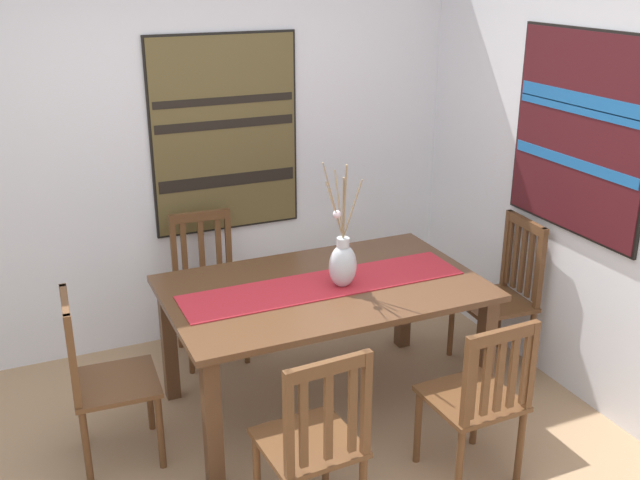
{
  "coord_description": "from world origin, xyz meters",
  "views": [
    {
      "loc": [
        -1.16,
        -2.79,
        2.44
      ],
      "look_at": [
        0.35,
        0.61,
        1.04
      ],
      "focal_mm": 41.65,
      "sensor_mm": 36.0,
      "label": 1
    }
  ],
  "objects_px": {
    "chair_2": "(314,441)",
    "painting_on_side_wall": "(579,133)",
    "dining_table": "(324,302)",
    "centerpiece_vase": "(343,262)",
    "chair_0": "(103,378)",
    "chair_1": "(208,285)",
    "chair_3": "(503,292)",
    "chair_4": "(479,397)",
    "painting_on_back_wall": "(225,135)"
  },
  "relations": [
    {
      "from": "chair_3",
      "to": "painting_on_side_wall",
      "type": "bearing_deg",
      "value": -58.82
    },
    {
      "from": "dining_table",
      "to": "painting_on_side_wall",
      "type": "distance_m",
      "value": 1.7
    },
    {
      "from": "dining_table",
      "to": "chair_4",
      "type": "bearing_deg",
      "value": -65.53
    },
    {
      "from": "chair_1",
      "to": "chair_2",
      "type": "bearing_deg",
      "value": -91.12
    },
    {
      "from": "centerpiece_vase",
      "to": "painting_on_side_wall",
      "type": "xyz_separation_m",
      "value": [
        1.33,
        -0.23,
        0.64
      ]
    },
    {
      "from": "painting_on_side_wall",
      "to": "chair_4",
      "type": "bearing_deg",
      "value": -148.37
    },
    {
      "from": "dining_table",
      "to": "chair_0",
      "type": "bearing_deg",
      "value": 179.64
    },
    {
      "from": "chair_1",
      "to": "chair_3",
      "type": "bearing_deg",
      "value": -28.26
    },
    {
      "from": "dining_table",
      "to": "painting_on_back_wall",
      "type": "height_order",
      "value": "painting_on_back_wall"
    },
    {
      "from": "painting_on_back_wall",
      "to": "chair_0",
      "type": "bearing_deg",
      "value": -131.67
    },
    {
      "from": "centerpiece_vase",
      "to": "chair_4",
      "type": "distance_m",
      "value": 1.01
    },
    {
      "from": "chair_1",
      "to": "painting_on_back_wall",
      "type": "relative_size",
      "value": 0.73
    },
    {
      "from": "centerpiece_vase",
      "to": "chair_2",
      "type": "height_order",
      "value": "centerpiece_vase"
    },
    {
      "from": "chair_0",
      "to": "chair_3",
      "type": "relative_size",
      "value": 0.97
    },
    {
      "from": "chair_3",
      "to": "painting_on_back_wall",
      "type": "relative_size",
      "value": 0.75
    },
    {
      "from": "chair_4",
      "to": "painting_on_side_wall",
      "type": "height_order",
      "value": "painting_on_side_wall"
    },
    {
      "from": "chair_0",
      "to": "chair_1",
      "type": "distance_m",
      "value": 1.19
    },
    {
      "from": "painting_on_side_wall",
      "to": "centerpiece_vase",
      "type": "bearing_deg",
      "value": 170.02
    },
    {
      "from": "centerpiece_vase",
      "to": "chair_4",
      "type": "height_order",
      "value": "centerpiece_vase"
    },
    {
      "from": "centerpiece_vase",
      "to": "painting_on_side_wall",
      "type": "bearing_deg",
      "value": -9.98
    },
    {
      "from": "chair_2",
      "to": "painting_on_side_wall",
      "type": "distance_m",
      "value": 2.24
    },
    {
      "from": "chair_2",
      "to": "chair_1",
      "type": "bearing_deg",
      "value": 88.88
    },
    {
      "from": "chair_1",
      "to": "centerpiece_vase",
      "type": "bearing_deg",
      "value": -62.05
    },
    {
      "from": "centerpiece_vase",
      "to": "painting_on_back_wall",
      "type": "bearing_deg",
      "value": 101.87
    },
    {
      "from": "chair_3",
      "to": "chair_4",
      "type": "height_order",
      "value": "chair_3"
    },
    {
      "from": "centerpiece_vase",
      "to": "painting_on_side_wall",
      "type": "relative_size",
      "value": 0.65
    },
    {
      "from": "chair_1",
      "to": "chair_3",
      "type": "distance_m",
      "value": 1.88
    },
    {
      "from": "chair_3",
      "to": "chair_2",
      "type": "bearing_deg",
      "value": -151.62
    },
    {
      "from": "chair_2",
      "to": "chair_0",
      "type": "bearing_deg",
      "value": 129.68
    },
    {
      "from": "chair_2",
      "to": "painting_on_side_wall",
      "type": "relative_size",
      "value": 0.84
    },
    {
      "from": "chair_2",
      "to": "chair_3",
      "type": "height_order",
      "value": "chair_3"
    },
    {
      "from": "chair_0",
      "to": "painting_on_back_wall",
      "type": "relative_size",
      "value": 0.73
    },
    {
      "from": "centerpiece_vase",
      "to": "chair_0",
      "type": "xyz_separation_m",
      "value": [
        -1.3,
        0.07,
        -0.44
      ]
    },
    {
      "from": "dining_table",
      "to": "chair_2",
      "type": "distance_m",
      "value": 1.03
    },
    {
      "from": "chair_1",
      "to": "painting_on_side_wall",
      "type": "xyz_separation_m",
      "value": [
        1.84,
        -1.19,
        1.07
      ]
    },
    {
      "from": "dining_table",
      "to": "chair_1",
      "type": "relative_size",
      "value": 1.85
    },
    {
      "from": "centerpiece_vase",
      "to": "painting_on_back_wall",
      "type": "xyz_separation_m",
      "value": [
        -0.26,
        1.24,
        0.47
      ]
    },
    {
      "from": "chair_2",
      "to": "chair_3",
      "type": "distance_m",
      "value": 1.92
    },
    {
      "from": "chair_3",
      "to": "painting_on_back_wall",
      "type": "xyz_separation_m",
      "value": [
        -1.41,
        1.17,
        0.89
      ]
    },
    {
      "from": "chair_1",
      "to": "painting_on_back_wall",
      "type": "bearing_deg",
      "value": 49.05
    },
    {
      "from": "chair_0",
      "to": "chair_3",
      "type": "bearing_deg",
      "value": -0.07
    },
    {
      "from": "chair_4",
      "to": "chair_2",
      "type": "bearing_deg",
      "value": 180.0
    },
    {
      "from": "centerpiece_vase",
      "to": "chair_1",
      "type": "height_order",
      "value": "centerpiece_vase"
    },
    {
      "from": "chair_0",
      "to": "painting_on_side_wall",
      "type": "relative_size",
      "value": 0.83
    },
    {
      "from": "painting_on_back_wall",
      "to": "painting_on_side_wall",
      "type": "relative_size",
      "value": 1.14
    },
    {
      "from": "chair_2",
      "to": "painting_on_back_wall",
      "type": "relative_size",
      "value": 0.74
    },
    {
      "from": "chair_0",
      "to": "painting_on_back_wall",
      "type": "distance_m",
      "value": 1.81
    },
    {
      "from": "painting_on_side_wall",
      "to": "painting_on_back_wall",
      "type": "bearing_deg",
      "value": 137.26
    },
    {
      "from": "chair_4",
      "to": "dining_table",
      "type": "bearing_deg",
      "value": 114.47
    },
    {
      "from": "centerpiece_vase",
      "to": "chair_1",
      "type": "relative_size",
      "value": 0.79
    }
  ]
}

